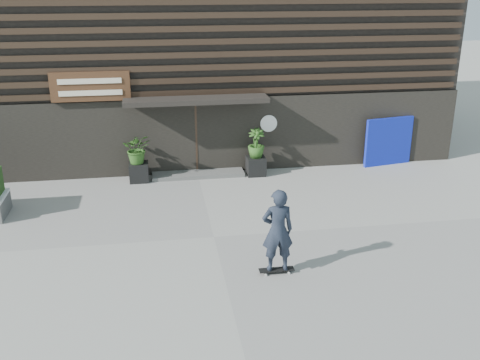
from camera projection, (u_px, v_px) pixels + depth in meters
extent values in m
plane|color=gray|center=(214.00, 237.00, 13.92)|extent=(80.00, 80.00, 0.00)
cube|color=#50504E|center=(198.00, 174.00, 18.16)|extent=(3.00, 0.80, 0.12)
cube|color=black|center=(139.00, 172.00, 17.61)|extent=(0.60, 0.60, 0.60)
imported|color=#2D591E|center=(137.00, 149.00, 17.34)|extent=(0.86, 0.75, 0.96)
cube|color=black|center=(256.00, 166.00, 18.17)|extent=(0.60, 0.60, 0.60)
imported|color=#2D591E|center=(256.00, 143.00, 17.90)|extent=(0.54, 0.54, 0.96)
cube|color=#0D1CAF|center=(388.00, 142.00, 18.95)|extent=(1.77, 0.44, 1.66)
cube|color=black|center=(184.00, 34.00, 21.78)|extent=(18.00, 10.00, 8.00)
cube|color=black|center=(196.00, 136.00, 18.06)|extent=(18.00, 0.12, 2.50)
cube|color=#38281E|center=(195.00, 93.00, 17.49)|extent=(17.60, 0.08, 0.18)
cube|color=#38281E|center=(195.00, 80.00, 17.36)|extent=(17.60, 0.08, 0.18)
cube|color=#38281E|center=(194.00, 68.00, 17.22)|extent=(17.60, 0.08, 0.18)
cube|color=#38281E|center=(194.00, 55.00, 17.08)|extent=(17.60, 0.08, 0.18)
cube|color=#38281E|center=(194.00, 42.00, 16.95)|extent=(17.60, 0.08, 0.18)
cube|color=#38281E|center=(193.00, 29.00, 16.81)|extent=(17.60, 0.08, 0.18)
cube|color=#38281E|center=(193.00, 15.00, 16.67)|extent=(17.60, 0.08, 0.18)
cube|color=#38281E|center=(192.00, 2.00, 16.54)|extent=(17.60, 0.08, 0.18)
cube|color=black|center=(196.00, 100.00, 17.20)|extent=(4.50, 1.00, 0.15)
cube|color=black|center=(196.00, 138.00, 18.24)|extent=(2.40, 0.30, 2.30)
cube|color=#38281E|center=(196.00, 139.00, 18.07)|extent=(0.06, 0.10, 2.30)
cube|color=#472B19|center=(90.00, 87.00, 16.85)|extent=(2.40, 0.10, 0.90)
cube|color=beige|center=(90.00, 81.00, 16.72)|extent=(1.90, 0.02, 0.16)
cube|color=beige|center=(91.00, 93.00, 16.84)|extent=(1.90, 0.02, 0.16)
cylinder|color=white|center=(269.00, 123.00, 18.21)|extent=(0.56, 0.03, 0.56)
cube|color=black|center=(277.00, 270.00, 12.22)|extent=(0.78, 0.20, 0.02)
cylinder|color=#B6B6B1|center=(266.00, 275.00, 12.11)|extent=(0.06, 0.03, 0.06)
cylinder|color=#BBBBB6|center=(264.00, 270.00, 12.29)|extent=(0.06, 0.03, 0.06)
cylinder|color=beige|center=(289.00, 273.00, 12.18)|extent=(0.06, 0.03, 0.06)
cylinder|color=#BAB9B4|center=(287.00, 269.00, 12.37)|extent=(0.06, 0.03, 0.06)
imported|color=#1A202E|center=(278.00, 230.00, 11.88)|extent=(0.69, 0.46, 1.89)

